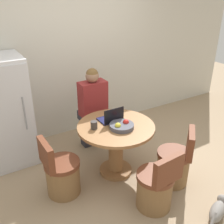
{
  "coord_description": "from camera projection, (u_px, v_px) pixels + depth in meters",
  "views": [
    {
      "loc": [
        -1.65,
        -2.33,
        2.36
      ],
      "look_at": [
        -0.08,
        0.29,
        0.89
      ],
      "focal_mm": 42.0,
      "sensor_mm": 36.0,
      "label": 1
    }
  ],
  "objects": [
    {
      "name": "chair_left_side",
      "position": [
        62.0,
        175.0,
        3.21
      ],
      "size": [
        0.43,
        0.43,
        0.78
      ],
      "rotation": [
        0.0,
        0.0,
        1.58
      ],
      "color": "brown",
      "rests_on": "ground_plane"
    },
    {
      "name": "coffee_cup",
      "position": [
        94.0,
        125.0,
        3.28
      ],
      "size": [
        0.09,
        0.09,
        0.1
      ],
      "color": "#383333",
      "rests_on": "dining_table"
    },
    {
      "name": "dining_table",
      "position": [
        116.0,
        140.0,
        3.48
      ],
      "size": [
        1.01,
        1.01,
        0.74
      ],
      "color": "olive",
      "rests_on": "ground_plane"
    },
    {
      "name": "cat",
      "position": [
        218.0,
        210.0,
        2.94
      ],
      "size": [
        0.45,
        0.27,
        0.17
      ],
      "rotation": [
        0.0,
        0.0,
        0.42
      ],
      "color": "gray",
      "rests_on": "ground_plane"
    },
    {
      "name": "fruit_bowl",
      "position": [
        122.0,
        126.0,
        3.3
      ],
      "size": [
        0.31,
        0.31,
        0.1
      ],
      "color": "#4C4C56",
      "rests_on": "dining_table"
    },
    {
      "name": "chair_near_right_corner",
      "position": [
        174.0,
        164.0,
        3.39
      ],
      "size": [
        0.5,
        0.5,
        0.78
      ],
      "rotation": [
        0.0,
        0.0,
        -2.38
      ],
      "color": "brown",
      "rests_on": "ground_plane"
    },
    {
      "name": "wall_back",
      "position": [
        74.0,
        58.0,
        4.28
      ],
      "size": [
        7.0,
        0.06,
        2.6
      ],
      "color": "beige",
      "rests_on": "ground_plane"
    },
    {
      "name": "chair_near_camera",
      "position": [
        156.0,
        188.0,
        3.0
      ],
      "size": [
        0.43,
        0.44,
        0.78
      ],
      "rotation": [
        0.0,
        0.0,
        -3.07
      ],
      "color": "brown",
      "rests_on": "ground_plane"
    },
    {
      "name": "refrigerator",
      "position": [
        5.0,
        112.0,
        3.63
      ],
      "size": [
        0.64,
        0.69,
        1.56
      ],
      "color": "silver",
      "rests_on": "ground_plane"
    },
    {
      "name": "person_seated",
      "position": [
        92.0,
        106.0,
        3.96
      ],
      "size": [
        0.4,
        0.37,
        1.32
      ],
      "rotation": [
        0.0,
        0.0,
        3.14
      ],
      "color": "#2D2D38",
      "rests_on": "ground_plane"
    },
    {
      "name": "laptop",
      "position": [
        111.0,
        118.0,
        3.47
      ],
      "size": [
        0.29,
        0.23,
        0.21
      ],
      "rotation": [
        0.0,
        0.0,
        3.14
      ],
      "color": "#141947",
      "rests_on": "dining_table"
    },
    {
      "name": "ground_plane",
      "position": [
        128.0,
        177.0,
        3.59
      ],
      "size": [
        12.0,
        12.0,
        0.0
      ],
      "primitive_type": "plane",
      "color": "#9E8466"
    }
  ]
}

